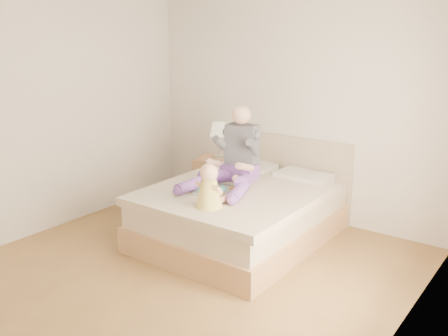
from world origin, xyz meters
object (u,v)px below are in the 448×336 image
Objects in this scene: adult at (235,160)px; baby at (210,189)px; nightstand at (216,180)px; tray at (221,189)px; bed at (244,210)px.

baby is at bearing -80.24° from adult.
nightstand is 1.03× the size of tray.
nightstand is at bearing 126.58° from baby.
tray is at bearing -64.04° from nightstand.
tray is at bearing 114.71° from baby.
bed is 3.58× the size of nightstand.
adult reaches higher than nightstand.
adult is (-0.16, 0.05, 0.55)m from bed.
bed reaches higher than nightstand.
bed is 0.58m from adult.
tray is at bearing -103.89° from bed.
tray reaches higher than nightstand.
nightstand is 0.55× the size of adult.
baby is (1.11, -1.56, 0.48)m from nightstand.
adult is at bearing 163.64° from bed.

